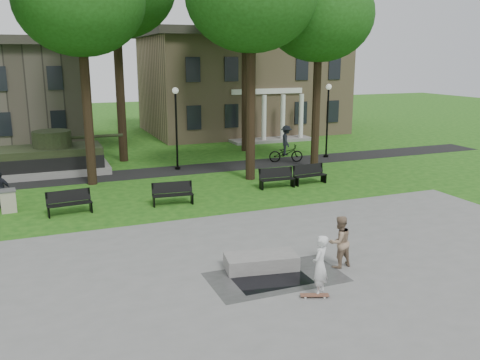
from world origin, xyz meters
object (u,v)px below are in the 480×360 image
Objects in this scene: friend_watching at (339,242)px; skateboarder at (320,265)px; park_bench_0 at (69,202)px; trash_bin at (8,201)px; cyclist at (286,147)px; concrete_block at (261,262)px.

skateboarder is at bearing 34.77° from friend_watching.
park_bench_0 reaches higher than trash_bin.
trash_bin is at bearing 124.65° from cyclist.
cyclist reaches higher than skateboarder.
cyclist is at bearing -153.24° from skateboarder.
concrete_block is at bearing -63.48° from park_bench_0.
park_bench_0 is (-7.39, 8.93, -0.32)m from friend_watching.
skateboarder is 1.77× the size of trash_bin.
friend_watching reaches higher than concrete_block.
skateboarder is 11.89m from park_bench_0.
skateboarder reaches higher than trash_bin.
cyclist is (5.89, 15.26, 0.09)m from friend_watching.
friend_watching is at bearing 175.70° from cyclist.
park_bench_0 is at bearing 132.29° from cyclist.
skateboarder is 1.03× the size of friend_watching.
skateboarder reaches higher than friend_watching.
cyclist is 1.25× the size of park_bench_0.
cyclist reaches higher than park_bench_0.
friend_watching is 0.90× the size of park_bench_0.
friend_watching is at bearing -55.78° from park_bench_0.
concrete_block is at bearing -109.72° from skateboarder.
concrete_block is at bearing 167.34° from cyclist.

